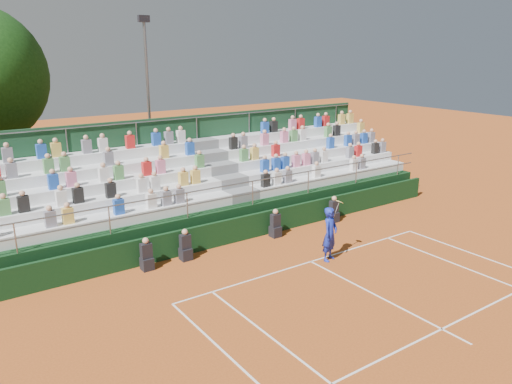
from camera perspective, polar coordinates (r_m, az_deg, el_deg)
ground at (r=18.32m, az=6.30°, el=-7.93°), size 90.00×90.00×0.00m
courtside_wall at (r=20.47m, az=0.48°, el=-3.69°), size 20.00×0.15×1.00m
line_officials at (r=19.52m, az=-1.57°, el=-4.78°), size 9.21×0.40×1.19m
grandstand at (r=22.89m, az=-4.20°, el=-0.05°), size 20.00×5.20×4.40m
tennis_player at (r=18.19m, az=8.46°, el=-4.77°), size 0.96×0.71×2.22m
floodlight_mast at (r=28.21m, az=-12.25°, el=11.28°), size 0.60×0.25×9.10m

